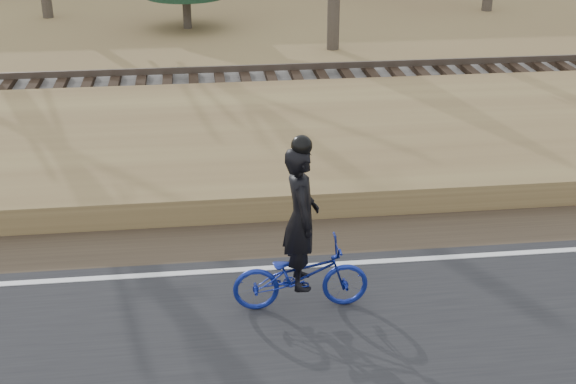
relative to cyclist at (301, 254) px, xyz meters
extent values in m
cube|color=#473A2B|center=(4.76, 2.05, -0.82)|extent=(120.00, 1.60, 0.04)
cube|color=olive|center=(4.76, 5.05, -0.62)|extent=(120.00, 5.00, 0.44)
cube|color=slate|center=(4.76, 8.85, -0.62)|extent=(120.00, 3.00, 0.45)
cube|color=black|center=(4.76, 8.85, -0.32)|extent=(120.00, 2.40, 0.14)
cube|color=brown|center=(4.76, 8.13, -0.18)|extent=(120.00, 0.07, 0.15)
cube|color=brown|center=(4.76, 9.57, -0.18)|extent=(120.00, 0.07, 0.15)
imported|color=navy|center=(0.00, 0.00, -0.32)|extent=(1.76, 0.64, 0.92)
imported|color=black|center=(0.00, 0.00, 0.51)|extent=(0.46, 0.69, 1.87)
sphere|color=black|center=(0.00, 0.00, 1.46)|extent=(0.26, 0.26, 0.26)
cylinder|color=#4E4539|center=(-1.34, 17.12, -0.17)|extent=(0.28, 0.28, 1.35)
camera|label=1|loc=(-1.25, -8.88, 4.85)|focal=50.00mm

